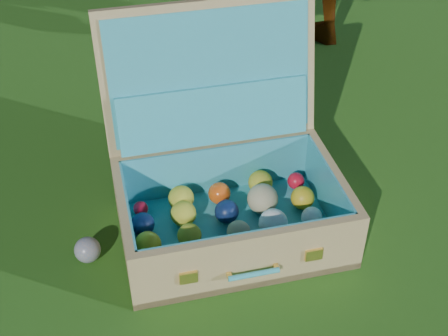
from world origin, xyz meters
TOP-DOWN VIEW (x-y plane):
  - ground at (0.00, 0.00)m, footprint 60.00×60.00m
  - stray_ball at (-0.61, -0.05)m, footprint 0.08×0.08m
  - suitcase at (-0.17, 0.02)m, footprint 0.69×0.63m

SIDE VIEW (x-z plane):
  - ground at x=0.00m, z-range 0.00..0.00m
  - stray_ball at x=-0.61m, z-range 0.00..0.08m
  - suitcase at x=-0.17m, z-range -0.14..0.50m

